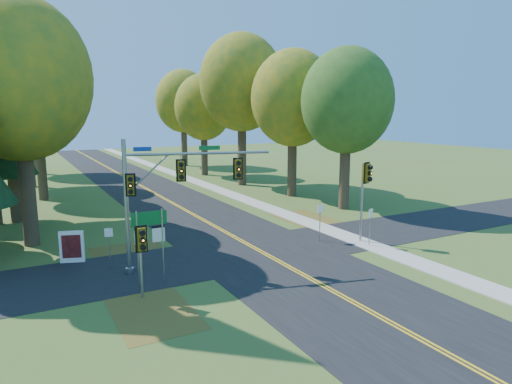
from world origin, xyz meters
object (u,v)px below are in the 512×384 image
traffic_mast (164,187)px  east_signal_pole (366,182)px  route_sign_cluster (150,232)px  info_kiosk (72,247)px

traffic_mast → east_signal_pole: (11.89, -0.78, -0.50)m
route_sign_cluster → info_kiosk: bearing=119.6°
route_sign_cluster → traffic_mast: bearing=49.1°
traffic_mast → route_sign_cluster: (-1.12, -1.32, -1.75)m
route_sign_cluster → info_kiosk: route_sign_cluster is taller
east_signal_pole → traffic_mast: bearing=159.6°
east_signal_pole → route_sign_cluster: size_ratio=1.41×
traffic_mast → route_sign_cluster: size_ratio=2.02×
route_sign_cluster → info_kiosk: 5.81m
traffic_mast → route_sign_cluster: traffic_mast is taller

